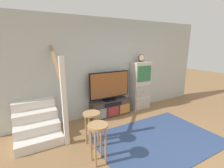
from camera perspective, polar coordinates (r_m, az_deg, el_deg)
name	(u,v)px	position (r m, az deg, el deg)	size (l,w,h in m)	color
ground_plane	(181,155)	(3.55, 22.90, -21.94)	(20.00, 20.00, 0.00)	olive
back_wall	(115,67)	(4.82, 0.93, 5.88)	(6.40, 0.12, 2.70)	#B2B7B2
area_rug	(158,139)	(3.87, 15.60, -18.03)	(2.60, 1.80, 0.01)	navy
media_console	(110,108)	(4.75, -0.64, -8.33)	(1.15, 0.38, 0.45)	#423833
television	(110,85)	(4.56, -0.81, -0.49)	(1.21, 0.22, 0.82)	black
side_cabinet	(140,86)	(5.17, 9.82, -0.64)	(0.58, 0.38, 1.49)	beige
desk_clock	(141,58)	(5.01, 10.17, 8.91)	(0.21, 0.08, 0.23)	#4C3823
staircase	(36,118)	(4.21, -24.96, -10.56)	(1.00, 1.36, 2.20)	silver
bar_stool_near	(98,135)	(2.88, -4.89, -17.16)	(0.34, 0.34, 0.72)	#A37A4C
bar_stool_far	(92,121)	(3.33, -7.08, -12.80)	(0.34, 0.34, 0.71)	#A37A4C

